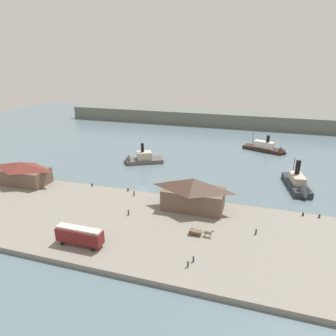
% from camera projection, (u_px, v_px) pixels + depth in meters
% --- Properties ---
extents(ground_plane, '(320.00, 320.00, 0.00)m').
position_uv_depth(ground_plane, '(144.00, 190.00, 96.44)').
color(ground_plane, slate).
extents(quay_promenade, '(110.00, 36.00, 1.20)m').
position_uv_depth(quay_promenade, '(112.00, 221.00, 76.51)').
color(quay_promenade, gray).
rests_on(quay_promenade, ground).
extents(seawall_edge, '(110.00, 0.80, 1.00)m').
position_uv_depth(seawall_edge, '(139.00, 193.00, 93.04)').
color(seawall_edge, '#666159').
rests_on(seawall_edge, ground).
extents(ferry_shed_central_terminal, '(16.82, 8.40, 7.27)m').
position_uv_depth(ferry_shed_central_terminal, '(23.00, 172.00, 97.23)').
color(ferry_shed_central_terminal, brown).
rests_on(ferry_shed_central_terminal, quay_promenade).
extents(ferry_shed_west_terminal, '(16.59, 8.81, 8.73)m').
position_uv_depth(ferry_shed_west_terminal, '(193.00, 193.00, 80.68)').
color(ferry_shed_west_terminal, brown).
rests_on(ferry_shed_west_terminal, quay_promenade).
extents(street_tram, '(10.65, 2.86, 4.35)m').
position_uv_depth(street_tram, '(80.00, 235.00, 65.05)').
color(street_tram, maroon).
rests_on(street_tram, quay_promenade).
extents(horse_cart, '(5.77, 1.43, 1.87)m').
position_uv_depth(horse_cart, '(200.00, 232.00, 69.12)').
color(horse_cart, brown).
rests_on(horse_cart, quay_promenade).
extents(pedestrian_near_west_shed, '(0.38, 0.38, 1.54)m').
position_uv_depth(pedestrian_near_west_shed, '(188.00, 264.00, 58.77)').
color(pedestrian_near_west_shed, '#3D4C42').
rests_on(pedestrian_near_west_shed, quay_promenade).
extents(pedestrian_walking_west, '(0.41, 0.41, 1.65)m').
position_uv_depth(pedestrian_walking_west, '(134.00, 193.00, 89.21)').
color(pedestrian_walking_west, '#4C3D33').
rests_on(pedestrian_walking_west, quay_promenade).
extents(pedestrian_standing_center, '(0.38, 0.38, 1.52)m').
position_uv_depth(pedestrian_standing_center, '(193.00, 259.00, 60.27)').
color(pedestrian_standing_center, '#33384C').
rests_on(pedestrian_standing_center, quay_promenade).
extents(pedestrian_by_tram, '(0.39, 0.39, 1.56)m').
position_uv_depth(pedestrian_by_tram, '(256.00, 232.00, 69.66)').
color(pedestrian_by_tram, '#33384C').
rests_on(pedestrian_by_tram, quay_promenade).
extents(pedestrian_at_waters_edge, '(0.42, 0.42, 1.71)m').
position_uv_depth(pedestrian_at_waters_edge, '(128.00, 212.00, 78.21)').
color(pedestrian_at_waters_edge, '#4C3D33').
rests_on(pedestrian_at_waters_edge, quay_promenade).
extents(mooring_post_east, '(0.44, 0.44, 0.90)m').
position_uv_depth(mooring_post_east, '(92.00, 185.00, 95.76)').
color(mooring_post_east, black).
rests_on(mooring_post_east, quay_promenade).
extents(mooring_post_center_east, '(0.44, 0.44, 0.90)m').
position_uv_depth(mooring_post_center_east, '(128.00, 190.00, 92.35)').
color(mooring_post_center_east, black).
rests_on(mooring_post_center_east, quay_promenade).
extents(mooring_post_west, '(0.44, 0.44, 0.90)m').
position_uv_depth(mooring_post_west, '(303.00, 214.00, 77.92)').
color(mooring_post_west, black).
rests_on(mooring_post_west, quay_promenade).
extents(mooring_post_center_west, '(0.44, 0.44, 0.90)m').
position_uv_depth(mooring_post_center_west, '(319.00, 216.00, 76.98)').
color(mooring_post_center_west, black).
rests_on(mooring_post_center_west, quay_promenade).
extents(ferry_near_quay, '(8.38, 19.71, 10.42)m').
position_uv_depth(ferry_near_quay, '(298.00, 185.00, 95.66)').
color(ferry_near_quay, '#23282D').
rests_on(ferry_near_quay, ground).
extents(ferry_departing_north, '(16.96, 12.96, 10.18)m').
position_uv_depth(ferry_departing_north, '(139.00, 159.00, 120.74)').
color(ferry_departing_north, '#514C47').
rests_on(ferry_departing_north, ground).
extents(ferry_moored_east, '(20.24, 11.91, 10.02)m').
position_uv_depth(ferry_moored_east, '(268.00, 149.00, 134.77)').
color(ferry_moored_east, black).
rests_on(ferry_moored_east, ground).
extents(far_headland, '(180.00, 24.00, 8.00)m').
position_uv_depth(far_headland, '(206.00, 117.00, 193.62)').
color(far_headland, '#60665B').
rests_on(far_headland, ground).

